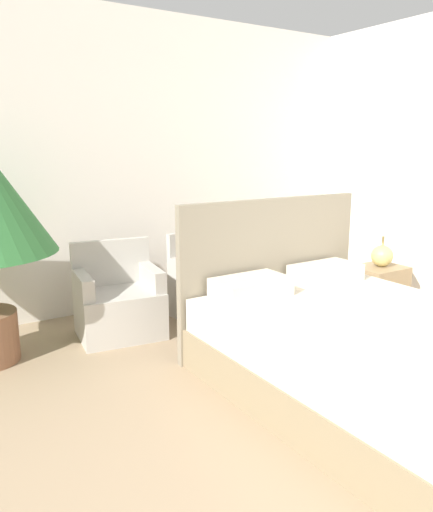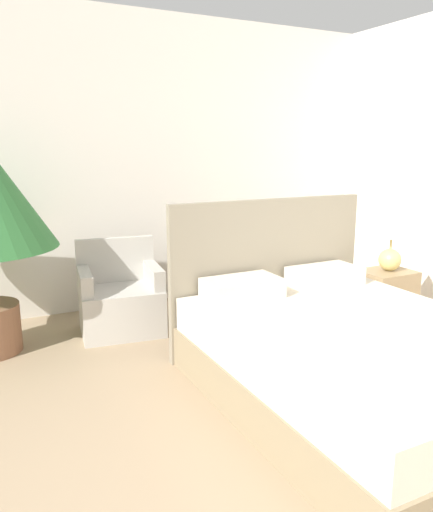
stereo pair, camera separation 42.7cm
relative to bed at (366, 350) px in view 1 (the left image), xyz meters
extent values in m
cube|color=silver|center=(-0.33, 2.62, 1.16)|extent=(10.00, 0.06, 2.90)
cube|color=#8C7A5B|center=(0.00, -0.09, -0.15)|extent=(1.69, 2.15, 0.29)
cube|color=beige|center=(0.00, -0.09, 0.12)|extent=(1.66, 2.10, 0.24)
cube|color=gray|center=(0.00, 1.01, 0.32)|extent=(1.73, 0.06, 1.22)
cube|color=beige|center=(-0.38, 0.78, 0.31)|extent=(0.56, 0.33, 0.14)
cube|color=beige|center=(0.38, 0.78, 0.31)|extent=(0.56, 0.33, 0.14)
cube|color=#B7B2A8|center=(-1.00, 1.84, -0.09)|extent=(0.77, 0.66, 0.40)
cube|color=#B7B2A8|center=(-0.97, 2.09, 0.31)|extent=(0.70, 0.15, 0.41)
cube|color=#B7B2A8|center=(-1.30, 1.88, 0.20)|extent=(0.17, 0.52, 0.18)
cube|color=#B7B2A8|center=(-0.71, 1.80, 0.20)|extent=(0.17, 0.52, 0.18)
cube|color=#B7B2A8|center=(-0.04, 1.84, -0.09)|extent=(0.76, 0.65, 0.40)
cube|color=#B7B2A8|center=(-0.07, 2.09, 0.31)|extent=(0.70, 0.14, 0.41)
cube|color=#B7B2A8|center=(-0.33, 1.80, 0.20)|extent=(0.16, 0.52, 0.18)
cube|color=#B7B2A8|center=(0.26, 1.87, 0.20)|extent=(0.16, 0.52, 0.18)
cube|color=#937A56|center=(1.12, 0.84, -0.02)|extent=(0.45, 0.37, 0.55)
sphere|color=tan|center=(1.14, 0.84, 0.35)|extent=(0.20, 0.20, 0.20)
cylinder|color=tan|center=(1.14, 0.84, 0.50)|extent=(0.02, 0.02, 0.10)
cone|color=beige|center=(1.14, 0.84, 0.66)|extent=(0.25, 0.25, 0.21)
camera|label=1|loc=(-2.51, -2.08, 1.34)|focal=35.00mm
camera|label=2|loc=(-2.14, -2.29, 1.34)|focal=35.00mm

